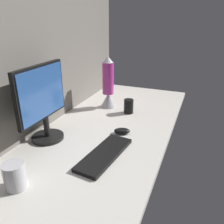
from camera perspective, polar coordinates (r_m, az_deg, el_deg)
ground_plane at (r=147.51cm, az=-1.62°, el=-4.10°), size 180.00×80.00×3.00cm
cubicle_wall_back at (r=152.70cm, az=-15.13°, el=12.36°), size 180.00×5.00×79.00cm
monitor at (r=129.27cm, az=-16.82°, el=2.68°), size 37.36×18.00×42.19cm
keyboard at (r=117.61cm, az=-1.83°, el=-10.37°), size 38.28×17.28×2.00cm
mouse at (r=137.69cm, az=2.49°, el=-4.71°), size 8.67×10.97×3.40cm
mug_steel at (r=103.90cm, az=-22.93°, el=-14.37°), size 8.79×8.79×11.43cm
mug_black_travel at (r=165.23cm, az=4.14°, el=1.42°), size 6.77×6.77×10.13cm
lava_lamp at (r=173.05cm, az=-0.96°, el=6.32°), size 11.67×11.67×38.18cm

